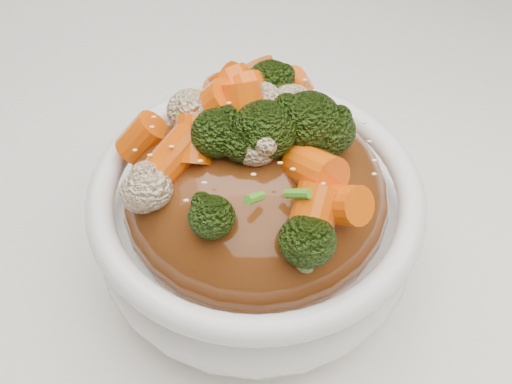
{
  "coord_description": "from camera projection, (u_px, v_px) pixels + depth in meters",
  "views": [
    {
      "loc": [
        -0.04,
        -0.26,
        1.08
      ],
      "look_at": [
        -0.04,
        -0.03,
        0.82
      ],
      "focal_mm": 42.0,
      "sensor_mm": 36.0,
      "label": 1
    }
  ],
  "objects": [
    {
      "name": "tablecloth",
      "position": [
        306.0,
        236.0,
        0.44
      ],
      "size": [
        1.2,
        0.8,
        0.04
      ],
      "primitive_type": "cube",
      "color": "white",
      "rests_on": "dining_table"
    },
    {
      "name": "bowl",
      "position": [
        256.0,
        223.0,
        0.37
      ],
      "size": [
        0.25,
        0.25,
        0.08
      ],
      "primitive_type": null,
      "rotation": [
        0.0,
        0.0,
        0.38
      ],
      "color": "white",
      "rests_on": "tablecloth"
    },
    {
      "name": "sauce_base",
      "position": [
        256.0,
        195.0,
        0.35
      ],
      "size": [
        0.2,
        0.2,
        0.09
      ],
      "primitive_type": "ellipsoid",
      "rotation": [
        0.0,
        0.0,
        0.38
      ],
      "color": "#592B0F",
      "rests_on": "bowl"
    },
    {
      "name": "carrots",
      "position": [
        256.0,
        124.0,
        0.31
      ],
      "size": [
        0.2,
        0.2,
        0.05
      ],
      "primitive_type": null,
      "rotation": [
        0.0,
        0.0,
        0.38
      ],
      "color": "#E55707",
      "rests_on": "sauce_base"
    },
    {
      "name": "broccoli",
      "position": [
        256.0,
        126.0,
        0.31
      ],
      "size": [
        0.2,
        0.2,
        0.04
      ],
      "primitive_type": null,
      "rotation": [
        0.0,
        0.0,
        0.38
      ],
      "color": "black",
      "rests_on": "sauce_base"
    },
    {
      "name": "cauliflower",
      "position": [
        256.0,
        128.0,
        0.31
      ],
      "size": [
        0.2,
        0.2,
        0.03
      ],
      "primitive_type": null,
      "rotation": [
        0.0,
        0.0,
        0.38
      ],
      "color": "beige",
      "rests_on": "sauce_base"
    },
    {
      "name": "scallions",
      "position": [
        256.0,
        123.0,
        0.31
      ],
      "size": [
        0.15,
        0.15,
        0.02
      ],
      "primitive_type": null,
      "rotation": [
        0.0,
        0.0,
        0.38
      ],
      "color": "#499422",
      "rests_on": "sauce_base"
    },
    {
      "name": "sesame_seeds",
      "position": [
        256.0,
        123.0,
        0.31
      ],
      "size": [
        0.18,
        0.18,
        0.01
      ],
      "primitive_type": null,
      "rotation": [
        0.0,
        0.0,
        0.38
      ],
      "color": "beige",
      "rests_on": "sauce_base"
    }
  ]
}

